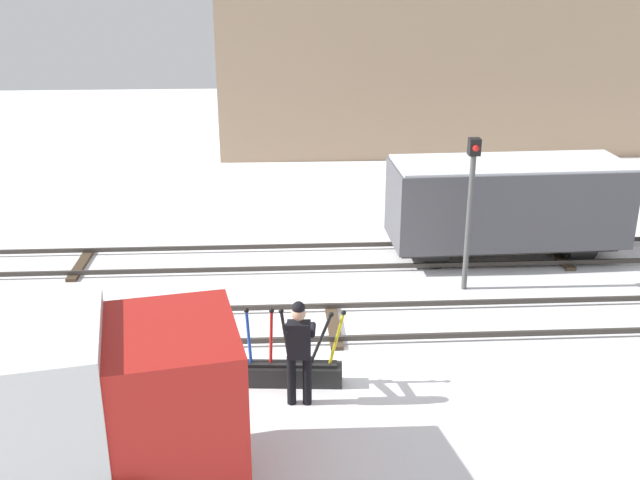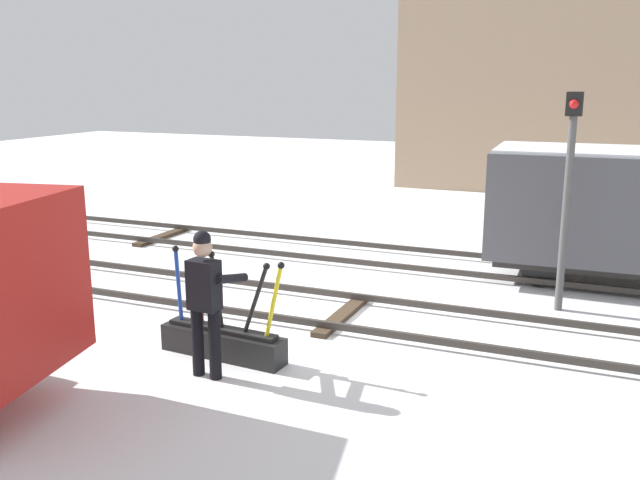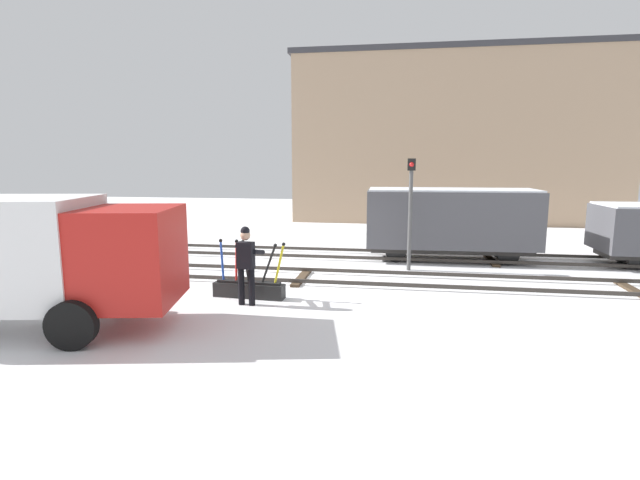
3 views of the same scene
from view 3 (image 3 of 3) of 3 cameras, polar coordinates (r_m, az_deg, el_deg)
ground_plane at (r=14.04m, az=-2.20°, el=-4.62°), size 60.00×60.00×0.00m
track_main_line at (r=14.01m, az=-2.20°, el=-4.18°), size 44.00×1.94×0.18m
track_siding_near at (r=17.41m, az=0.11°, el=-1.54°), size 44.00×1.94×0.18m
switch_lever_frame at (r=12.25m, az=-8.32°, el=-5.54°), size 1.87×0.49×1.45m
rail_worker at (r=11.47m, az=-8.64°, el=-2.38°), size 0.57×0.71×1.87m
delivery_truck at (r=11.20m, az=-31.24°, el=-1.42°), size 6.04×3.26×2.66m
signal_post at (r=15.12m, az=10.58°, el=4.43°), size 0.24×0.32×3.44m
apartment_building at (r=29.72m, az=15.26°, el=11.42°), size 18.05×6.14×9.37m
freight_car_mid_siding at (r=17.09m, az=15.08°, el=2.32°), size 5.68×2.22×2.44m
perched_bird_roof_left at (r=31.25m, az=11.22°, el=20.19°), size 0.18×0.28×0.13m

